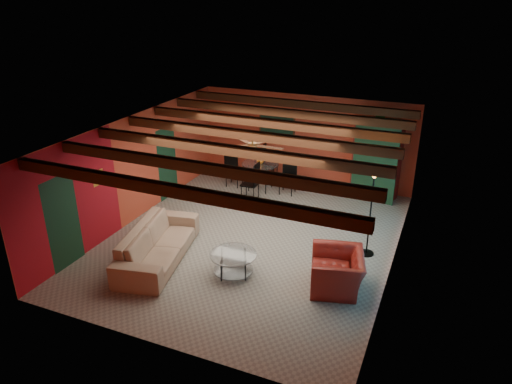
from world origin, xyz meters
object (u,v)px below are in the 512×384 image
at_px(coffee_table, 233,264).
at_px(potted_plant, 381,115).
at_px(floor_lamp, 370,213).
at_px(armchair, 337,271).
at_px(vase, 260,150).
at_px(armoire, 376,161).
at_px(dining_table, 260,171).
at_px(sofa, 158,244).

distance_m(coffee_table, potted_plant, 6.01).
xyz_separation_m(floor_lamp, potted_plant, (-0.45, 3.33, 1.36)).
height_order(coffee_table, floor_lamp, floor_lamp).
height_order(armchair, vase, vase).
xyz_separation_m(coffee_table, vase, (-1.23, 4.45, 0.98)).
height_order(armoire, potted_plant, potted_plant).
xyz_separation_m(potted_plant, vase, (-3.20, -0.81, -1.16)).
bearing_deg(dining_table, floor_lamp, -34.68).
height_order(dining_table, armoire, armoire).
relative_size(floor_lamp, potted_plant, 4.55).
distance_m(sofa, dining_table, 4.59).
distance_m(armchair, dining_table, 5.27).
bearing_deg(floor_lamp, coffee_table, -141.46).
bearing_deg(armoire, armchair, -75.32).
distance_m(dining_table, vase, 0.67).
xyz_separation_m(dining_table, potted_plant, (3.20, 0.81, 1.82)).
height_order(sofa, potted_plant, potted_plant).
height_order(armchair, dining_table, dining_table).
height_order(armoire, vase, armoire).
bearing_deg(coffee_table, potted_plant, 69.46).
bearing_deg(potted_plant, dining_table, -165.86).
relative_size(dining_table, floor_lamp, 1.05).
xyz_separation_m(armchair, dining_table, (-3.34, 4.07, 0.19)).
height_order(sofa, vase, vase).
xyz_separation_m(coffee_table, dining_table, (-1.23, 4.45, 0.32)).
bearing_deg(coffee_table, floor_lamp, 38.54).
distance_m(coffee_table, vase, 4.72).
bearing_deg(vase, potted_plant, 14.14).
distance_m(armchair, coffee_table, 2.15).
xyz_separation_m(sofa, coffee_table, (1.78, 0.10, -0.15)).
distance_m(potted_plant, vase, 3.50).
distance_m(armchair, vase, 5.33).
bearing_deg(dining_table, vase, 180.00).
bearing_deg(vase, armchair, -50.67).
distance_m(armoire, vase, 3.30).
height_order(coffee_table, potted_plant, potted_plant).
height_order(coffee_table, armoire, armoire).
relative_size(armchair, potted_plant, 2.57).
bearing_deg(floor_lamp, armchair, -101.45).
bearing_deg(potted_plant, floor_lamp, -82.31).
xyz_separation_m(dining_table, vase, (-0.00, 0.00, 0.67)).
bearing_deg(sofa, potted_plant, -47.23).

